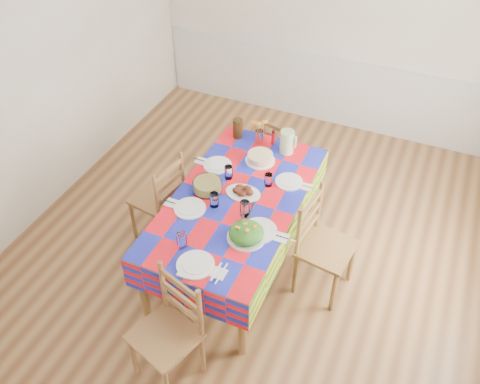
% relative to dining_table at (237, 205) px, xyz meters
% --- Properties ---
extents(room, '(4.58, 5.08, 2.78)m').
position_rel_dining_table_xyz_m(room, '(0.08, 0.21, 0.65)').
color(room, brown).
rests_on(room, ground).
extents(wainscot, '(4.41, 0.06, 0.92)m').
position_rel_dining_table_xyz_m(wainscot, '(0.08, 2.69, -0.21)').
color(wainscot, silver).
rests_on(wainscot, room).
extents(dining_table, '(1.09, 2.02, 0.79)m').
position_rel_dining_table_xyz_m(dining_table, '(0.00, 0.00, 0.00)').
color(dining_table, brown).
rests_on(dining_table, room).
extents(setting_near_head, '(0.48, 0.32, 0.14)m').
position_rel_dining_table_xyz_m(setting_near_head, '(-0.04, -0.78, 0.12)').
color(setting_near_head, white).
rests_on(setting_near_head, dining_table).
extents(setting_left_near, '(0.51, 0.30, 0.13)m').
position_rel_dining_table_xyz_m(setting_left_near, '(-0.26, -0.24, 0.12)').
color(setting_left_near, white).
rests_on(setting_left_near, dining_table).
extents(setting_left_far, '(0.49, 0.29, 0.13)m').
position_rel_dining_table_xyz_m(setting_left_far, '(-0.30, 0.30, 0.12)').
color(setting_left_far, white).
rests_on(setting_left_far, dining_table).
extents(setting_right_near, '(0.56, 0.32, 0.14)m').
position_rel_dining_table_xyz_m(setting_right_near, '(0.27, -0.24, 0.12)').
color(setting_right_near, white).
rests_on(setting_right_near, dining_table).
extents(setting_right_far, '(0.48, 0.28, 0.12)m').
position_rel_dining_table_xyz_m(setting_right_far, '(0.30, 0.35, 0.11)').
color(setting_right_far, white).
rests_on(setting_right_far, dining_table).
extents(meat_platter, '(0.32, 0.23, 0.06)m').
position_rel_dining_table_xyz_m(meat_platter, '(0.03, 0.08, 0.11)').
color(meat_platter, white).
rests_on(meat_platter, dining_table).
extents(salad_platter, '(0.32, 0.32, 0.13)m').
position_rel_dining_table_xyz_m(salad_platter, '(0.26, -0.41, 0.14)').
color(salad_platter, white).
rests_on(salad_platter, dining_table).
extents(pasta_bowl, '(0.26, 0.26, 0.09)m').
position_rel_dining_table_xyz_m(pasta_bowl, '(-0.29, -0.00, 0.13)').
color(pasta_bowl, white).
rests_on(pasta_bowl, dining_table).
extents(cake, '(0.29, 0.29, 0.08)m').
position_rel_dining_table_xyz_m(cake, '(-0.01, 0.58, 0.13)').
color(cake, white).
rests_on(cake, dining_table).
extents(serving_utensils, '(0.15, 0.33, 0.01)m').
position_rel_dining_table_xyz_m(serving_utensils, '(0.15, -0.12, 0.09)').
color(serving_utensils, black).
rests_on(serving_utensils, dining_table).
extents(flower_vase, '(0.17, 0.14, 0.27)m').
position_rel_dining_table_xyz_m(flower_vase, '(-0.14, 0.85, 0.20)').
color(flower_vase, white).
rests_on(flower_vase, dining_table).
extents(hot_sauce, '(0.04, 0.04, 0.16)m').
position_rel_dining_table_xyz_m(hot_sauce, '(-0.00, 0.89, 0.17)').
color(hot_sauce, '#B2110E').
rests_on(hot_sauce, dining_table).
extents(green_pitcher, '(0.14, 0.14, 0.24)m').
position_rel_dining_table_xyz_m(green_pitcher, '(0.17, 0.82, 0.21)').
color(green_pitcher, '#ADCB8F').
rests_on(green_pitcher, dining_table).
extents(tea_pitcher, '(0.10, 0.10, 0.20)m').
position_rel_dining_table_xyz_m(tea_pitcher, '(-0.37, 0.86, 0.19)').
color(tea_pitcher, '#301E0A').
rests_on(tea_pitcher, dining_table).
extents(name_card, '(0.08, 0.03, 0.02)m').
position_rel_dining_table_xyz_m(name_card, '(-0.02, -0.97, 0.10)').
color(name_card, white).
rests_on(name_card, dining_table).
extents(chair_near, '(0.56, 0.55, 1.02)m').
position_rel_dining_table_xyz_m(chair_near, '(0.01, -1.27, -0.20)').
color(chair_near, brown).
rests_on(chair_near, room).
extents(chair_far, '(0.46, 0.45, 0.86)m').
position_rel_dining_table_xyz_m(chair_far, '(-0.01, 1.28, -0.27)').
color(chair_far, brown).
rests_on(chair_far, room).
extents(chair_left, '(0.49, 0.50, 1.00)m').
position_rel_dining_table_xyz_m(chair_left, '(-0.81, -0.01, -0.21)').
color(chair_left, brown).
rests_on(chair_left, room).
extents(chair_right, '(0.50, 0.52, 1.04)m').
position_rel_dining_table_xyz_m(chair_right, '(0.80, 0.01, -0.19)').
color(chair_right, brown).
rests_on(chair_right, room).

